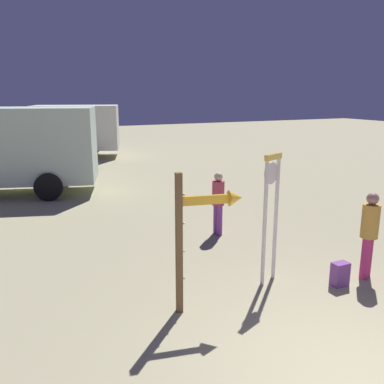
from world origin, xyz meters
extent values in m
cylinder|color=silver|center=(0.47, 2.78, 1.15)|extent=(0.07, 0.07, 2.29)
cylinder|color=silver|center=(0.81, 2.92, 1.15)|extent=(0.07, 0.07, 2.29)
cube|color=#FFCC4E|center=(0.64, 2.85, 2.34)|extent=(0.45, 0.25, 0.10)
cylinder|color=white|center=(0.63, 2.88, 2.05)|extent=(0.38, 0.19, 0.39)
cube|color=black|center=(0.62, 2.90, 2.05)|extent=(0.09, 0.05, 0.03)
cube|color=black|center=(0.62, 2.90, 2.05)|extent=(0.14, 0.07, 0.04)
cube|color=brown|center=(-1.29, 2.54, 1.14)|extent=(0.12, 0.12, 2.27)
cube|color=yellow|center=(-0.87, 2.46, 1.83)|extent=(0.75, 0.21, 0.14)
cone|color=yellow|center=(-0.40, 2.37, 1.83)|extent=(0.26, 0.29, 0.25)
sphere|color=#FBE698|center=(-1.21, 2.53, 0.57)|extent=(0.04, 0.04, 0.04)
sphere|color=#FFE78C|center=(-1.21, 2.53, 1.02)|extent=(0.04, 0.04, 0.04)
sphere|color=#FFE283|center=(-1.21, 2.53, 1.48)|extent=(0.04, 0.04, 0.04)
sphere|color=#F6DA94|center=(-1.21, 2.53, 1.93)|extent=(0.04, 0.04, 0.04)
cylinder|color=#BA2C69|center=(2.33, 2.16, 0.40)|extent=(0.15, 0.15, 0.80)
cylinder|color=#BA2C69|center=(2.48, 2.22, 0.40)|extent=(0.15, 0.15, 0.80)
cylinder|color=#C68B37|center=(2.40, 2.19, 1.12)|extent=(0.32, 0.32, 0.63)
sphere|color=#9F6C66|center=(2.40, 2.19, 1.55)|extent=(0.22, 0.22, 0.22)
cube|color=#7A4190|center=(1.71, 2.13, 0.22)|extent=(0.31, 0.20, 0.44)
cube|color=#663791|center=(1.71, 2.25, 0.15)|extent=(0.22, 0.04, 0.19)
cylinder|color=purple|center=(1.05, 5.45, 0.38)|extent=(0.14, 0.14, 0.76)
cylinder|color=purple|center=(1.04, 5.60, 0.38)|extent=(0.14, 0.14, 0.76)
cylinder|color=#B93F55|center=(1.04, 5.52, 1.06)|extent=(0.30, 0.30, 0.60)
sphere|color=#D1AF95|center=(1.04, 5.52, 1.46)|extent=(0.21, 0.21, 0.21)
cube|color=silver|center=(-3.05, 12.10, 1.70)|extent=(5.41, 3.47, 2.50)
cylinder|color=black|center=(-1.71, 12.82, 0.45)|extent=(0.93, 0.50, 0.90)
cylinder|color=black|center=(-2.34, 10.77, 0.45)|extent=(0.93, 0.50, 0.90)
cube|color=silver|center=(0.23, 19.89, 1.61)|extent=(4.86, 3.44, 2.32)
cube|color=#AFBBBF|center=(-2.77, 20.88, 1.38)|extent=(2.38, 2.53, 1.87)
cylinder|color=black|center=(-3.07, 22.14, 0.45)|extent=(0.93, 0.52, 0.90)
cylinder|color=black|center=(1.23, 20.73, 0.45)|extent=(0.93, 0.52, 0.90)
cylinder|color=black|center=(0.54, 18.62, 0.45)|extent=(0.93, 0.52, 0.90)
camera|label=1|loc=(-3.65, -2.92, 3.42)|focal=38.29mm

